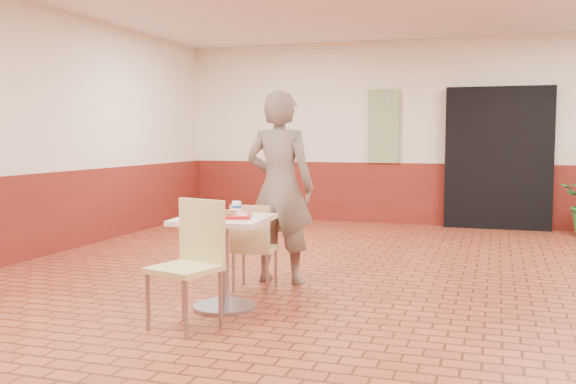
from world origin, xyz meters
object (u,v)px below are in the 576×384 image
(chair_main_back, at_px, (253,243))
(ring_donut, at_px, (217,211))
(main_table, at_px, (224,247))
(chair_main_front, at_px, (191,256))
(serving_tray, at_px, (223,215))
(long_john_donut, at_px, (229,213))
(paper_cup, at_px, (237,207))
(customer, at_px, (280,187))

(chair_main_back, bearing_deg, ring_donut, 74.59)
(main_table, xyz_separation_m, chair_main_front, (-0.03, -0.54, 0.02))
(chair_main_back, relative_size, serving_tray, 1.82)
(chair_main_front, bearing_deg, chair_main_back, 103.95)
(chair_main_back, relative_size, ring_donut, 8.68)
(chair_main_front, xyz_separation_m, long_john_donut, (0.11, 0.46, 0.28))
(ring_donut, xyz_separation_m, paper_cup, (0.17, 0.02, 0.04))
(chair_main_front, relative_size, paper_cup, 9.81)
(chair_main_front, relative_size, chair_main_back, 1.18)
(chair_main_back, height_order, ring_donut, ring_donut)
(main_table, xyz_separation_m, ring_donut, (-0.09, 0.07, 0.29))
(serving_tray, bearing_deg, ring_donut, 144.09)
(long_john_donut, relative_size, paper_cup, 1.48)
(long_john_donut, bearing_deg, chair_main_front, -103.30)
(main_table, relative_size, chair_main_front, 0.80)
(main_table, height_order, serving_tray, serving_tray)
(chair_main_front, distance_m, customer, 1.65)
(customer, xyz_separation_m, long_john_donut, (-0.05, -1.13, -0.12))
(ring_donut, bearing_deg, customer, 77.15)
(chair_main_back, bearing_deg, long_john_donut, 90.44)
(chair_main_back, xyz_separation_m, long_john_donut, (0.07, -0.71, 0.36))
(customer, distance_m, ring_donut, 1.03)
(chair_main_back, relative_size, customer, 0.43)
(customer, distance_m, serving_tray, 1.08)
(paper_cup, bearing_deg, chair_main_front, -100.04)
(long_john_donut, xyz_separation_m, paper_cup, (0.00, 0.16, 0.03))
(ring_donut, bearing_deg, serving_tray, -35.91)
(serving_tray, distance_m, ring_donut, 0.12)
(main_table, distance_m, customer, 1.15)
(customer, height_order, ring_donut, customer)
(main_table, height_order, customer, customer)
(main_table, height_order, paper_cup, paper_cup)
(main_table, relative_size, long_john_donut, 5.32)
(long_john_donut, bearing_deg, chair_main_back, 95.64)
(chair_main_back, xyz_separation_m, ring_donut, (-0.10, -0.57, 0.36))
(ring_donut, relative_size, long_john_donut, 0.65)
(ring_donut, relative_size, paper_cup, 0.96)
(chair_main_back, height_order, paper_cup, paper_cup)
(main_table, distance_m, chair_main_front, 0.54)
(long_john_donut, bearing_deg, main_table, 138.03)
(ring_donut, distance_m, paper_cup, 0.18)
(chair_main_front, xyz_separation_m, customer, (0.16, 1.60, 0.40))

